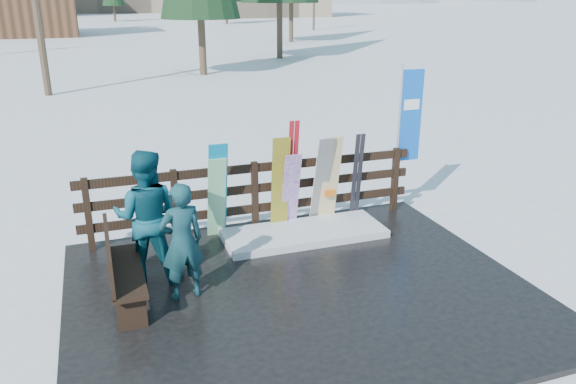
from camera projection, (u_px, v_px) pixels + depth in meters
name	position (u px, v px, depth m)	size (l,w,h in m)	color
ground	(301.00, 295.00, 7.47)	(700.00, 700.00, 0.00)	white
deck	(301.00, 292.00, 7.46)	(6.00, 5.00, 0.08)	black
fence	(255.00, 191.00, 9.19)	(5.60, 0.10, 1.15)	black
snow_patch	(304.00, 233.00, 9.05)	(2.59, 1.00, 0.12)	white
bench	(120.00, 267.00, 6.92)	(0.41, 1.50, 0.97)	black
snowboard_0	(218.00, 191.00, 8.73)	(0.29, 0.03, 1.65)	#0389BF
snowboard_1	(217.00, 198.00, 8.77)	(0.28, 0.03, 1.42)	white
snowboard_2	(280.00, 184.00, 9.06)	(0.29, 0.03, 1.61)	yellow
snowboard_3	(291.00, 192.00, 9.16)	(0.28, 0.03, 1.34)	silver
snowboard_4	(322.00, 181.00, 9.29)	(0.27, 0.03, 1.59)	black
snowboard_5	(330.00, 180.00, 9.33)	(0.29, 0.03, 1.58)	white
ski_pair_a	(292.00, 175.00, 9.15)	(0.17, 0.26, 1.84)	red
ski_pair_b	(357.00, 177.00, 9.57)	(0.17, 0.18, 1.53)	black
rental_flag	(408.00, 121.00, 9.78)	(0.45, 0.04, 2.60)	silver
person_front	(182.00, 242.00, 7.01)	(0.57, 0.37, 1.55)	#19574D
person_back	(147.00, 217.00, 7.44)	(0.89, 0.69, 1.83)	#0D4758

